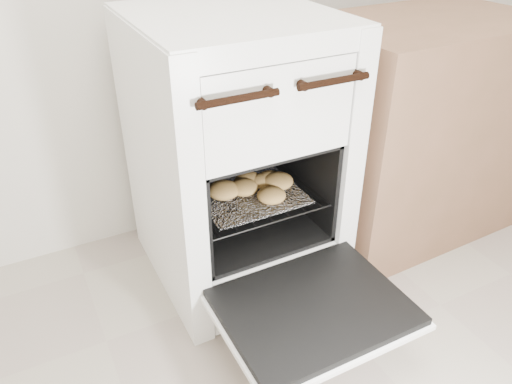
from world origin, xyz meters
TOP-DOWN VIEW (x-y plane):
  - stove at (0.18, 1.19)m, footprint 0.56×0.63m
  - oven_door at (0.18, 0.71)m, footprint 0.51×0.39m
  - oven_rack at (0.18, 1.13)m, footprint 0.41×0.39m
  - foil_sheet at (0.18, 1.11)m, footprint 0.32×0.28m
  - baked_rolls at (0.20, 1.11)m, footprint 0.30×0.21m
  - counter at (0.88, 1.15)m, footprint 0.81×0.55m

SIDE VIEW (x-z plane):
  - oven_door at x=0.18m, z-range 0.17..0.21m
  - oven_rack at x=0.18m, z-range 0.33..0.34m
  - foil_sheet at x=0.18m, z-range 0.33..0.34m
  - baked_rolls at x=0.20m, z-range 0.34..0.39m
  - counter at x=0.88m, z-range 0.00..0.79m
  - stove at x=0.18m, z-range -0.01..0.85m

